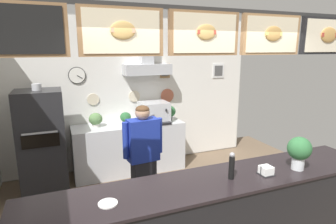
# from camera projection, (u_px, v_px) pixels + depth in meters

# --- Properties ---
(back_wall_assembly) EXTENTS (4.99, 2.98, 2.90)m
(back_wall_assembly) POSITION_uv_depth(u_px,v_px,m) (136.00, 90.00, 5.45)
(back_wall_assembly) COLOR #9E9E99
(back_wall_assembly) RESTS_ON ground_plane
(back_prep_counter) EXTENTS (2.06, 0.64, 0.94)m
(back_prep_counter) POSITION_uv_depth(u_px,v_px,m) (129.00, 148.00, 5.39)
(back_prep_counter) COLOR silver
(back_prep_counter) RESTS_ON ground_plane
(pizza_oven) EXTENTS (0.70, 0.68, 1.80)m
(pizza_oven) POSITION_uv_depth(u_px,v_px,m) (42.00, 143.00, 4.50)
(pizza_oven) COLOR #232326
(pizza_oven) RESTS_ON ground_plane
(shop_worker) EXTENTS (0.58, 0.26, 1.58)m
(shop_worker) POSITION_uv_depth(u_px,v_px,m) (143.00, 157.00, 3.93)
(shop_worker) COLOR #232328
(shop_worker) RESTS_ON ground_plane
(espresso_machine) EXTENTS (0.54, 0.52, 0.39)m
(espresso_machine) POSITION_uv_depth(u_px,v_px,m) (154.00, 112.00, 5.40)
(espresso_machine) COLOR silver
(espresso_machine) RESTS_ON back_prep_counter
(potted_rosemary) EXTENTS (0.20, 0.20, 0.22)m
(potted_rosemary) POSITION_uv_depth(u_px,v_px,m) (126.00, 118.00, 5.27)
(potted_rosemary) COLOR #4C4C51
(potted_rosemary) RESTS_ON back_prep_counter
(potted_oregano) EXTENTS (0.24, 0.24, 0.26)m
(potted_oregano) POSITION_uv_depth(u_px,v_px,m) (96.00, 119.00, 5.07)
(potted_oregano) COLOR beige
(potted_oregano) RESTS_ON back_prep_counter
(potted_thyme) EXTENTS (0.26, 0.26, 0.29)m
(potted_thyme) POSITION_uv_depth(u_px,v_px,m) (169.00, 112.00, 5.55)
(potted_thyme) COLOR #4C4C51
(potted_thyme) RESTS_ON back_prep_counter
(pepper_grinder) EXTENTS (0.06, 0.06, 0.28)m
(pepper_grinder) POSITION_uv_depth(u_px,v_px,m) (232.00, 166.00, 2.80)
(pepper_grinder) COLOR black
(pepper_grinder) RESTS_ON service_counter
(basil_vase) EXTENTS (0.25, 0.25, 0.36)m
(basil_vase) POSITION_uv_depth(u_px,v_px,m) (299.00, 151.00, 3.01)
(basil_vase) COLOR silver
(basil_vase) RESTS_ON service_counter
(napkin_holder) EXTENTS (0.14, 0.14, 0.10)m
(napkin_holder) POSITION_uv_depth(u_px,v_px,m) (266.00, 171.00, 2.91)
(napkin_holder) COLOR #262628
(napkin_holder) RESTS_ON service_counter
(condiment_plate) EXTENTS (0.17, 0.17, 0.01)m
(condiment_plate) POSITION_uv_depth(u_px,v_px,m) (108.00, 203.00, 2.37)
(condiment_plate) COLOR white
(condiment_plate) RESTS_ON service_counter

